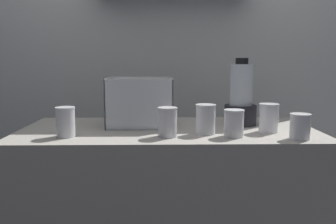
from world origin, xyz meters
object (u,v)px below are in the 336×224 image
at_px(carrot_display_bin, 141,110).
at_px(blender_pitcher, 241,99).
at_px(juice_cup_orange_right, 234,125).
at_px(juice_cup_mango_left, 168,123).
at_px(juice_cup_mango_far_right, 269,120).
at_px(juice_cup_pomegranate_far_left, 66,124).
at_px(juice_cup_pomegranate_middle, 206,121).
at_px(juice_cup_orange_rightmost, 300,128).

height_order(carrot_display_bin, blender_pitcher, blender_pitcher).
xyz_separation_m(blender_pitcher, juice_cup_orange_right, (-0.09, -0.28, -0.08)).
distance_m(carrot_display_bin, juice_cup_mango_left, 0.29).
height_order(blender_pitcher, juice_cup_mango_far_right, blender_pitcher).
bearing_deg(juice_cup_pomegranate_far_left, juice_cup_mango_far_right, 5.23).
height_order(juice_cup_orange_right, juice_cup_mango_far_right, juice_cup_mango_far_right).
bearing_deg(juice_cup_mango_far_right, carrot_display_bin, 163.75).
bearing_deg(juice_cup_mango_far_right, juice_cup_pomegranate_middle, -173.38).
bearing_deg(juice_cup_orange_rightmost, juice_cup_mango_far_right, 119.68).
height_order(juice_cup_pomegranate_far_left, juice_cup_orange_right, juice_cup_pomegranate_far_left).
height_order(blender_pitcher, juice_cup_mango_left, blender_pitcher).
bearing_deg(juice_cup_orange_right, juice_cup_pomegranate_middle, 152.29).
bearing_deg(carrot_display_bin, blender_pitcher, 1.18).
height_order(juice_cup_mango_left, juice_cup_mango_far_right, juice_cup_mango_far_right).
bearing_deg(juice_cup_orange_rightmost, blender_pitcher, 117.64).
height_order(juice_cup_pomegranate_far_left, juice_cup_mango_left, juice_cup_pomegranate_far_left).
distance_m(blender_pitcher, juice_cup_mango_left, 0.47).
xyz_separation_m(carrot_display_bin, juice_cup_pomegranate_middle, (0.30, -0.21, -0.02)).
height_order(juice_cup_mango_far_right, juice_cup_orange_rightmost, juice_cup_mango_far_right).
bearing_deg(carrot_display_bin, juice_cup_pomegranate_middle, -34.63).
height_order(juice_cup_mango_left, juice_cup_orange_right, juice_cup_mango_left).
bearing_deg(juice_cup_orange_rightmost, carrot_display_bin, 154.56).
relative_size(juice_cup_mango_left, juice_cup_mango_far_right, 0.98).
distance_m(juice_cup_orange_right, juice_cup_mango_far_right, 0.20).
relative_size(juice_cup_pomegranate_far_left, juice_cup_mango_left, 1.01).
xyz_separation_m(juice_cup_pomegranate_far_left, juice_cup_orange_rightmost, (0.98, -0.07, -0.01)).
relative_size(juice_cup_mango_far_right, juice_cup_orange_rightmost, 1.21).
bearing_deg(juice_cup_pomegranate_middle, juice_cup_pomegranate_far_left, -175.45).
relative_size(juice_cup_pomegranate_far_left, juice_cup_pomegranate_middle, 0.97).
height_order(juice_cup_mango_left, juice_cup_orange_rightmost, juice_cup_mango_left).
bearing_deg(blender_pitcher, juice_cup_orange_rightmost, -62.36).
xyz_separation_m(blender_pitcher, juice_cup_mango_left, (-0.37, -0.27, -0.07)).
height_order(carrot_display_bin, juice_cup_pomegranate_middle, carrot_display_bin).
distance_m(juice_cup_pomegranate_middle, juice_cup_orange_rightmost, 0.39).
relative_size(carrot_display_bin, juice_cup_pomegranate_far_left, 2.49).
bearing_deg(juice_cup_mango_left, juice_cup_mango_far_right, 10.83).
bearing_deg(juice_cup_pomegranate_middle, juice_cup_mango_left, -162.22).
bearing_deg(juice_cup_mango_left, juice_cup_orange_right, -1.03).
bearing_deg(carrot_display_bin, juice_cup_pomegranate_far_left, -140.36).
xyz_separation_m(blender_pitcher, juice_cup_mango_far_right, (0.09, -0.18, -0.07)).
distance_m(juice_cup_mango_left, juice_cup_mango_far_right, 0.47).
bearing_deg(juice_cup_pomegranate_middle, blender_pitcher, 46.76).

